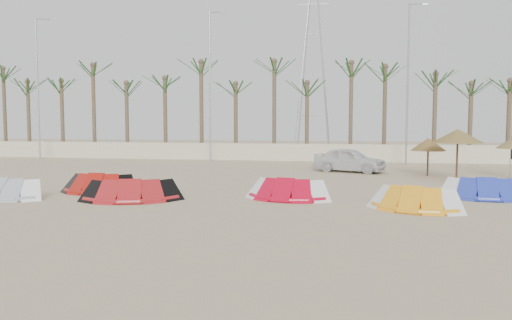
% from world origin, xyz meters
% --- Properties ---
extents(ground, '(120.00, 120.00, 0.00)m').
position_xyz_m(ground, '(0.00, 0.00, 0.00)').
color(ground, tan).
rests_on(ground, ground).
extents(boundary_wall, '(60.00, 0.30, 1.30)m').
position_xyz_m(boundary_wall, '(0.00, 22.00, 0.65)').
color(boundary_wall, beige).
rests_on(boundary_wall, ground).
extents(palm_line, '(52.00, 4.00, 7.70)m').
position_xyz_m(palm_line, '(0.67, 23.50, 6.44)').
color(palm_line, brown).
rests_on(palm_line, ground).
extents(lamp_a, '(1.25, 0.14, 11.00)m').
position_xyz_m(lamp_a, '(-19.96, 20.00, 5.77)').
color(lamp_a, '#A5A8AD').
rests_on(lamp_a, ground).
extents(lamp_b, '(1.25, 0.14, 11.00)m').
position_xyz_m(lamp_b, '(-5.96, 20.00, 5.77)').
color(lamp_b, '#A5A8AD').
rests_on(lamp_b, ground).
extents(lamp_c, '(1.25, 0.14, 11.00)m').
position_xyz_m(lamp_c, '(8.04, 20.00, 5.77)').
color(lamp_c, '#A5A8AD').
rests_on(lamp_c, ground).
extents(pylon, '(3.00, 3.00, 14.00)m').
position_xyz_m(pylon, '(1.00, 28.00, 0.00)').
color(pylon, '#A5A8AD').
rests_on(pylon, ground).
extents(kite_grey, '(3.30, 1.84, 0.90)m').
position_xyz_m(kite_grey, '(-9.12, 1.74, 0.42)').
color(kite_grey, '#9DA4AA').
rests_on(kite_grey, ground).
extents(kite_red_left, '(3.24, 1.60, 0.90)m').
position_xyz_m(kite_red_left, '(-6.31, 3.90, 0.42)').
color(kite_red_left, '#A5150D').
rests_on(kite_red_left, ground).
extents(kite_red_mid, '(3.97, 2.48, 0.90)m').
position_xyz_m(kite_red_mid, '(-4.08, 2.24, 0.42)').
color(kite_red_mid, '#A51A1D').
rests_on(kite_red_mid, ground).
extents(kite_red_right, '(3.45, 2.07, 0.90)m').
position_xyz_m(kite_red_right, '(1.72, 3.57, 0.42)').
color(kite_red_right, red).
rests_on(kite_red_right, ground).
extents(kite_orange, '(3.49, 2.45, 0.90)m').
position_xyz_m(kite_orange, '(6.24, 2.00, 0.42)').
color(kite_orange, orange).
rests_on(kite_orange, ground).
extents(kite_blue, '(3.40, 1.79, 0.90)m').
position_xyz_m(kite_blue, '(9.30, 5.13, 0.42)').
color(kite_blue, '#2539B4').
rests_on(kite_blue, ground).
extents(parasol_left, '(1.92, 1.92, 2.10)m').
position_xyz_m(parasol_left, '(8.37, 12.93, 1.74)').
color(parasol_left, '#4C331E').
rests_on(parasol_left, ground).
extents(parasol_mid, '(2.56, 2.56, 2.63)m').
position_xyz_m(parasol_mid, '(9.47, 10.87, 2.27)').
color(parasol_mid, '#4C331E').
rests_on(parasol_mid, ground).
extents(car, '(4.56, 3.12, 1.44)m').
position_xyz_m(car, '(4.13, 14.28, 0.72)').
color(car, silver).
rests_on(car, ground).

